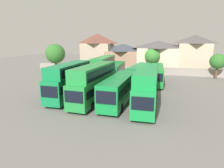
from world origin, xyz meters
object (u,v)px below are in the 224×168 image
Objects in this scene: bus_3 at (119,88)px; bus_5 at (104,67)px; bus_8 at (157,74)px; tree_left_of_lot at (152,56)px; tree_right_of_lot at (218,62)px; bus_1 at (70,79)px; bus_6 at (116,71)px; tree_behind_wall at (55,54)px; bus_4 at (147,85)px; house_terrace_left at (98,51)px; bus_2 at (94,81)px; house_terrace_centre at (123,56)px; house_terrace_far_right at (194,53)px; house_terrace_right at (158,56)px; bus_7 at (139,73)px.

bus_3 is 0.97× the size of bus_5.
bus_8 is 1.85× the size of tree_left_of_lot.
tree_left_of_lot is at bearing 162.48° from tree_right_of_lot.
bus_1 is 14.01m from bus_5.
bus_5 is 1.88× the size of tree_left_of_lot.
tree_behind_wall is (-18.38, 6.78, 2.77)m from bus_6.
house_terrace_left is at bearing -152.47° from bus_4.
bus_2 is 29.72m from tree_right_of_lot.
tree_behind_wall reaches higher than bus_5.
bus_4 is at bearing 84.01° from bus_1.
bus_4 is at bearing 32.25° from bus_5.
bus_4 is at bearing 89.32° from bus_2.
house_terrace_centre is (0.84, 30.96, 0.90)m from bus_1.
bus_5 is 15.29m from tree_left_of_lot.
bus_4 is 1.00× the size of bus_5.
bus_6 is at bearing -20.24° from tree_behind_wall.
bus_4 is at bearing 24.11° from bus_6.
bus_1 is 1.99× the size of tree_right_of_lot.
house_terrace_centre reaches higher than bus_5.
tree_behind_wall is (-35.14, -9.61, -0.10)m from house_terrace_far_right.
house_terrace_far_right is 1.31× the size of tree_behind_wall.
house_terrace_left is (-7.14, 30.99, 2.41)m from bus_1.
bus_1 is 27.92m from tree_left_of_lot.
bus_6 is 18.19m from house_terrace_right.
house_terrace_centre is 1.32× the size of tree_behind_wall.
bus_7 is 17.17m from house_terrace_right.
bus_1 is 32.16m from house_terrace_right.
bus_2 is 28.61m from tree_behind_wall.
bus_8 is 25.97m from house_terrace_left.
bus_6 is at bearing -162.84° from bus_3.
bus_4 reaches higher than bus_6.
bus_8 is at bearing -116.16° from house_terrace_far_right.
bus_5 is at bearing -91.18° from house_terrace_centre.
bus_8 is at bearing 82.53° from bus_5.
bus_1 is 0.92× the size of bus_7.
bus_2 is (4.01, -0.42, -0.01)m from bus_1.
bus_3 is 0.99× the size of bus_8.
house_terrace_left is at bearing -136.18° from bus_8.
bus_1 is at bearing -94.63° from bus_2.
bus_3 is at bearing -64.93° from house_terrace_left.
house_terrace_centre reaches higher than bus_4.
tree_behind_wall is at bearing -167.51° from tree_left_of_lot.
tree_behind_wall is (-23.44, 7.24, 2.83)m from bus_7.
bus_3 is 0.98× the size of bus_7.
tree_right_of_lot is at bearing 104.41° from bus_5.
house_terrace_left reaches higher than house_terrace_right.
house_terrace_far_right reaches higher than tree_right_of_lot.
tree_behind_wall is at bearing -136.26° from bus_2.
bus_2 is at bearing 81.49° from bus_1.
tree_behind_wall reaches higher than house_terrace_centre.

